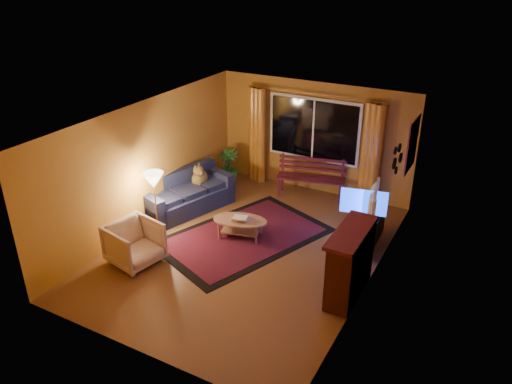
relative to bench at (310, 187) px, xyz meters
The scene contains 22 objects.
floor 2.61m from the bench, 93.04° to the right, with size 4.50×6.00×0.02m, color brown.
ceiling 3.46m from the bench, 93.04° to the right, with size 4.50×6.00×0.02m, color white.
wall_back 1.12m from the bench, 108.24° to the left, with size 4.50×0.02×2.50m, color #C1822F.
wall_left 3.68m from the bench, 132.76° to the right, with size 0.02×6.00×2.50m, color #C1822F.
wall_right 3.50m from the bench, 50.69° to the right, with size 0.02×6.00×2.50m, color #C1822F.
window 1.28m from the bench, 111.33° to the left, with size 2.00×0.02×1.30m, color black.
curtain_rod 2.05m from the bench, 114.11° to the left, with size 0.03×0.03×3.20m, color #BF8C3F.
curtain_left 1.76m from the bench, 169.06° to the left, with size 0.36×0.36×2.24m, color orange.
curtain_right 1.53m from the bench, 13.34° to the left, with size 0.36×0.36×2.24m, color orange.
bench is the anchor object (origin of this frame).
potted_plant 2.01m from the bench, behind, with size 0.48×0.48×0.86m, color #235B1E.
sofa 2.76m from the bench, 138.06° to the right, with size 0.86×2.00×0.81m, color #1E2343.
dog 2.47m from the bench, 145.14° to the right, with size 0.29×0.40×0.43m, color olive, non-canonical shape.
armchair 4.25m from the bench, 113.24° to the right, with size 0.81×0.76×0.84m, color beige.
floor_lamp 3.55m from the bench, 123.65° to the right, with size 0.21×0.21×1.27m, color #BF8C3F.
rug 2.30m from the bench, 100.98° to the right, with size 1.99×3.15×0.02m, color #720904.
coffee_table 2.32m from the bench, 102.29° to the right, with size 1.05×1.05×0.38m, color #9D7055.
tv_console 2.15m from the bench, 38.42° to the right, with size 0.42×1.27×0.53m, color black.
television 2.24m from the bench, 38.42° to the right, with size 1.07×0.14×0.62m, color black.
fireplace 3.57m from the bench, 57.42° to the right, with size 0.40×1.20×1.10m, color maroon.
mirror_cluster 2.91m from the bench, 31.95° to the right, with size 0.06×0.60×0.56m, color black, non-canonical shape.
painting 2.53m from the bench, ahead, with size 0.04×0.76×0.96m, color #DD4A1F.
Camera 1 is at (3.86, -6.84, 4.95)m, focal length 35.00 mm.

